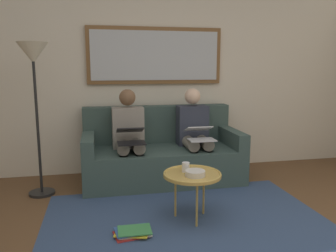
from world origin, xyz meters
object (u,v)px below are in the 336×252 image
Objects in this scene: couch at (161,155)px; laptop_black at (131,136)px; cup at (186,167)px; standing_lamp at (34,70)px; framed_mirror at (155,56)px; magazine_stack at (133,232)px; person_right at (129,134)px; bowl at (195,173)px; person_left at (194,131)px; laptop_silver at (200,134)px; coffee_table at (192,175)px.

laptop_black is (0.41, 0.30, 0.32)m from couch.
standing_lamp reaches higher than cup.
framed_mirror reaches higher than magazine_stack.
person_right is (0.41, 0.07, 0.30)m from couch.
cup is 0.27× the size of magazine_stack.
cup is 0.50× the size of bowl.
standing_lamp is (0.90, -1.15, 1.34)m from magazine_stack.
person_left is at bearing -105.72° from bowl.
couch is 5.87× the size of magazine_stack.
framed_mirror reaches higher than laptop_silver.
person_left reaches higher than cup.
couch is 4.88× the size of laptop_black.
coffee_table is at bearing 92.15° from framed_mirror.
laptop_silver reaches higher than coffee_table.
standing_lamp is (1.42, -0.89, 0.88)m from cup.
coffee_table is (-0.06, 1.61, -1.12)m from framed_mirror.
framed_mirror is 1.56× the size of person_left.
framed_mirror is at bearing -90.00° from couch.
standing_lamp reaches higher than person_right.
bowl is at bearing 92.25° from framed_mirror.
person_right is 2.89× the size of laptop_black.
coffee_table reaches higher than magazine_stack.
person_left is (-0.35, -1.15, 0.18)m from coffee_table.
person_right is (0.82, -0.24, -0.02)m from laptop_silver.
bowl reaches higher than magazine_stack.
couch is 1.69× the size of person_left.
framed_mirror is 1.12m from person_left.
couch is 3.59× the size of coffee_table.
coffee_table is 1.05m from laptop_black.
bowl is at bearing -167.59° from magazine_stack.
person_left is at bearing -90.00° from laptop_silver.
standing_lamp is at bearing 10.73° from couch.
cup is at bearing 69.97° from person_left.
person_left is at bearing -173.77° from standing_lamp.
magazine_stack is (0.10, 1.35, -0.58)m from person_right.
laptop_black reaches higher than laptop_silver.
coffee_table is (-0.06, 1.22, 0.11)m from couch.
bowl is 1.06m from laptop_silver.
laptop_black is at bearing -62.90° from coffee_table.
laptop_black is at bearing 35.99° from couch.
cup is (-0.01, 1.54, -1.06)m from framed_mirror.
laptop_black is at bearing -0.61° from laptop_silver.
laptop_black is at bearing 178.23° from standing_lamp.
standing_lamp is (1.82, -0.04, 0.75)m from laptop_silver.
laptop_black is at bearing 15.64° from person_left.
bowl is 1.28m from person_left.
framed_mirror reaches higher than standing_lamp.
cup is (-0.01, 1.15, 0.18)m from couch.
magazine_stack is at bearing 19.41° from coffee_table.
cup is 0.75m from magazine_stack.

